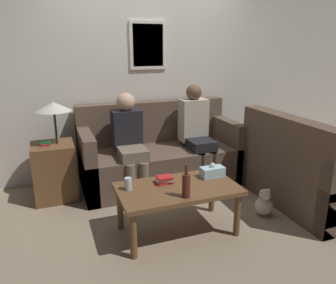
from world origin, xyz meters
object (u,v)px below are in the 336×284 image
object	(u,v)px
couch_side	(306,174)
coffee_table	(178,193)
drinking_glass	(128,184)
person_right	(197,130)
person_left	(129,139)
couch_main	(159,156)
teddy_bear	(264,204)
wine_bottle	(186,185)

from	to	relation	value
couch_side	coffee_table	xyz separation A→B (m)	(-1.55, -0.06, 0.05)
drinking_glass	person_right	distance (m)	1.48
coffee_table	drinking_glass	bearing A→B (deg)	167.61
person_left	drinking_glass	bearing A→B (deg)	-104.92
couch_main	coffee_table	xyz separation A→B (m)	(-0.23, -1.20, 0.05)
coffee_table	person_right	bearing A→B (deg)	57.20
person_right	teddy_bear	distance (m)	1.24
wine_bottle	teddy_bear	world-z (taller)	wine_bottle
wine_bottle	drinking_glass	distance (m)	0.53
person_right	teddy_bear	world-z (taller)	person_right
couch_side	person_left	distance (m)	2.01
coffee_table	person_left	size ratio (longest dim) A/B	0.93
wine_bottle	person_left	xyz separation A→B (m)	(-0.18, 1.23, 0.08)
couch_main	wine_bottle	distance (m)	1.46
couch_side	person_right	distance (m)	1.36
coffee_table	teddy_bear	world-z (taller)	coffee_table
coffee_table	person_left	world-z (taller)	person_left
couch_main	teddy_bear	bearing A→B (deg)	-59.16
couch_main	teddy_bear	distance (m)	1.44
person_left	person_right	size ratio (longest dim) A/B	0.95
drinking_glass	couch_side	bearing A→B (deg)	-0.93
coffee_table	wine_bottle	bearing A→B (deg)	-93.15
couch_side	teddy_bear	xyz separation A→B (m)	(-0.59, -0.08, -0.22)
wine_bottle	teddy_bear	size ratio (longest dim) A/B	1.01
couch_side	drinking_glass	xyz separation A→B (m)	(-1.99, 0.03, 0.17)
wine_bottle	person_right	world-z (taller)	person_right
teddy_bear	person_right	bearing A→B (deg)	104.65
drinking_glass	teddy_bear	xyz separation A→B (m)	(1.40, -0.11, -0.39)
couch_side	teddy_bear	distance (m)	0.63
couch_side	couch_main	bearing A→B (deg)	49.14
couch_main	person_left	xyz separation A→B (m)	(-0.43, -0.19, 0.31)
person_right	drinking_glass	bearing A→B (deg)	-139.43
coffee_table	teddy_bear	distance (m)	1.00
person_right	teddy_bear	size ratio (longest dim) A/B	4.28
wine_bottle	person_right	bearing A→B (deg)	61.41
couch_main	coffee_table	size ratio (longest dim) A/B	1.78
couch_side	person_left	bearing A→B (deg)	61.38
couch_side	drinking_glass	bearing A→B (deg)	89.07
couch_main	person_right	distance (m)	0.58
couch_side	wine_bottle	world-z (taller)	couch_side
drinking_glass	person_left	xyz separation A→B (m)	(0.24, 0.92, 0.14)
coffee_table	wine_bottle	distance (m)	0.28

